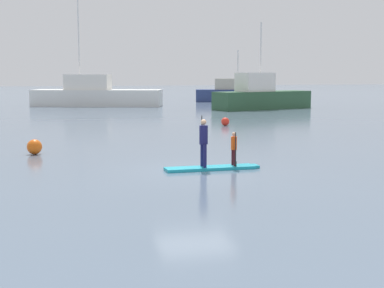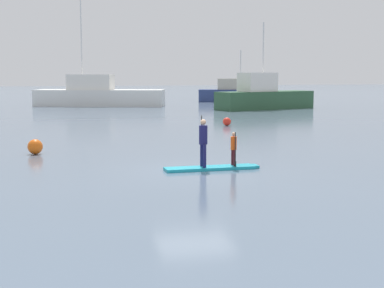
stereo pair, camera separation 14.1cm
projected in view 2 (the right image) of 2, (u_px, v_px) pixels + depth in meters
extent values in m
plane|color=slate|center=(195.00, 171.00, 18.51)|extent=(240.00, 240.00, 0.00)
cube|color=#1E9EB2|center=(210.00, 168.00, 18.69)|extent=(3.01, 0.73, 0.10)
cube|color=#1E9EB2|center=(254.00, 166.00, 19.08)|extent=(0.25, 0.46, 0.09)
cylinder|color=#19194C|center=(202.00, 155.00, 18.73)|extent=(0.11, 0.11, 0.75)
cylinder|color=#19194C|center=(205.00, 156.00, 18.42)|extent=(0.11, 0.11, 0.75)
cylinder|color=#19194C|center=(203.00, 135.00, 18.49)|extent=(0.28, 0.28, 0.62)
sphere|color=tan|center=(203.00, 122.00, 18.44)|extent=(0.18, 0.18, 0.18)
cylinder|color=black|center=(201.00, 141.00, 18.72)|extent=(0.03, 0.03, 1.68)
cube|color=black|center=(201.00, 163.00, 18.81)|extent=(0.03, 0.14, 0.18)
cylinder|color=#4C1419|center=(232.00, 157.00, 18.97)|extent=(0.08, 0.08, 0.53)
cylinder|color=#4C1419|center=(235.00, 158.00, 18.75)|extent=(0.08, 0.08, 0.53)
cylinder|color=#E54C14|center=(234.00, 143.00, 18.80)|extent=(0.20, 0.20, 0.44)
sphere|color=tan|center=(234.00, 134.00, 18.76)|extent=(0.13, 0.13, 0.13)
cylinder|color=black|center=(235.00, 149.00, 18.66)|extent=(0.03, 0.03, 1.13)
cube|color=black|center=(235.00, 164.00, 18.72)|extent=(0.03, 0.14, 0.18)
cube|color=silver|center=(100.00, 98.00, 54.25)|extent=(12.57, 6.58, 1.55)
cube|color=white|center=(91.00, 82.00, 54.11)|extent=(4.70, 3.75, 1.46)
cylinder|color=silver|center=(81.00, 37.00, 53.63)|extent=(0.12, 0.12, 6.92)
cube|color=#2D5638|center=(265.00, 100.00, 49.64)|extent=(9.41, 5.10, 1.55)
cube|color=white|center=(257.00, 82.00, 49.00)|extent=(3.41, 2.82, 1.61)
cylinder|color=silver|center=(263.00, 48.00, 48.93)|extent=(0.12, 0.12, 4.30)
cube|color=navy|center=(236.00, 96.00, 61.94)|extent=(8.25, 3.95, 1.33)
cube|color=#B2AD9E|center=(234.00, 84.00, 61.79)|extent=(3.77, 2.27, 1.20)
cylinder|color=silver|center=(241.00, 64.00, 61.50)|extent=(0.12, 0.12, 3.04)
sphere|color=orange|center=(35.00, 147.00, 22.20)|extent=(0.59, 0.59, 0.59)
sphere|color=red|center=(227.00, 122.00, 34.08)|extent=(0.50, 0.50, 0.50)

